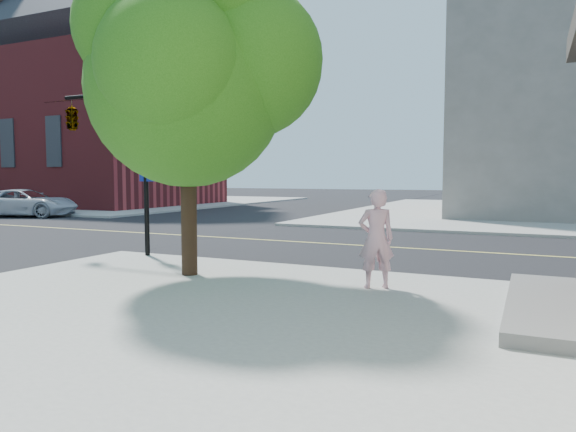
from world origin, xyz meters
The scene contains 10 objects.
ground centered at (0.00, 0.00, 0.00)m, with size 140.00×140.00×0.00m, color black.
road_ew centered at (0.00, 4.50, 0.01)m, with size 140.00×9.00×0.01m, color black.
road_ns centered at (-5.50, 0.00, 0.01)m, with size 9.00×140.00×0.01m, color black.
sidewalk_nw centered at (-23.00, 21.50, 0.06)m, with size 26.00×25.00×0.12m, color #999992.
church centered at (-20.00, 18.00, 7.18)m, with size 15.20×12.00×14.40m.
office_block centered at (-32.00, 21.98, 9.12)m, with size 12.00×14.08×18.00m.
man_on_phone centered at (6.26, -1.64, 0.99)m, with size 0.63×0.41×1.73m, color #D79DAA.
street_tree centered at (2.67, -1.96, 4.20)m, with size 4.77×4.33×6.33m.
signal_pole centered at (-1.93, -0.30, 3.54)m, with size 3.71×0.42×4.20m.
car_a centered at (-14.80, 8.17, 0.71)m, with size 2.34×5.08×1.41m, color silver.
Camera 1 is at (8.69, -10.52, 2.07)m, focal length 32.82 mm.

